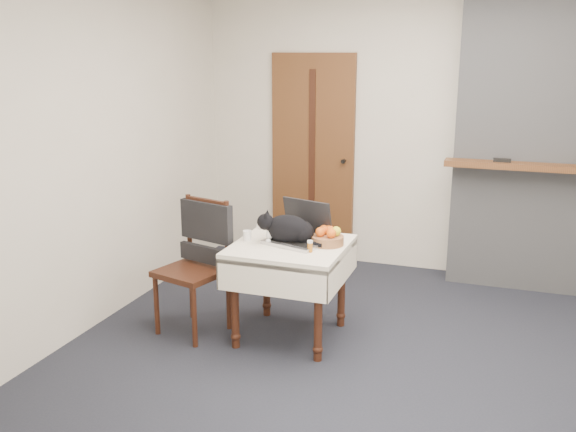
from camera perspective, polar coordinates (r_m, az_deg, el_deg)
name	(u,v)px	position (r m, az deg, el deg)	size (l,w,h in m)	color
ground	(395,362)	(4.45, 9.45, -12.69)	(4.50, 4.50, 0.00)	black
room_shell	(418,90)	(4.43, 11.50, 10.92)	(4.52, 4.01, 2.61)	beige
door	(313,159)	(6.25, 2.21, 5.11)	(0.82, 0.10, 2.00)	brown
chimney	(548,140)	(5.81, 22.14, 6.32)	(1.62, 0.48, 2.60)	gray
side_table	(290,259)	(4.54, 0.21, -3.87)	(0.78, 0.78, 0.70)	#32180D
laptop	(300,232)	(4.54, 1.06, -1.43)	(0.47, 0.43, 0.29)	#B7B7BC
cat	(289,230)	(4.49, 0.12, -1.22)	(0.49, 0.25, 0.23)	black
cream_jar	(247,236)	(4.60, -3.64, -1.74)	(0.06, 0.06, 0.07)	white
pill_bottle	(310,246)	(4.32, 1.97, -2.69)	(0.04, 0.04, 0.08)	#AA5F14
fruit_basket	(328,237)	(4.49, 3.55, -1.91)	(0.23, 0.23, 0.13)	#9D6A3F
desk_clutter	(321,245)	(4.48, 2.95, -2.57)	(0.13, 0.01, 0.01)	black
chair	(200,247)	(4.73, -7.80, -2.76)	(0.54, 0.53, 0.98)	#32180D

